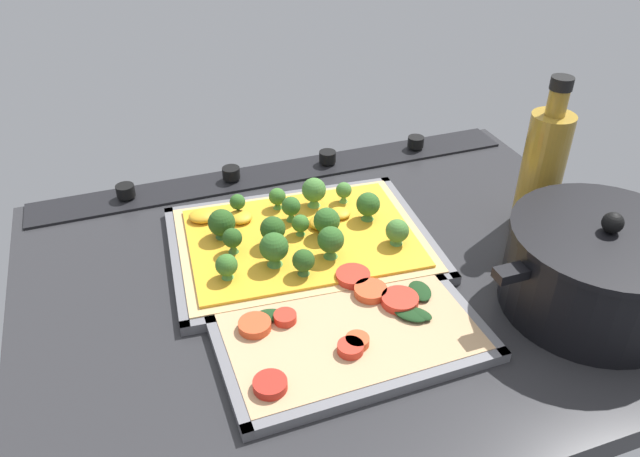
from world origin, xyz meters
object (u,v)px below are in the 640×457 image
(broccoli_pizza, at_px, (299,235))
(veggie_pizza_back, at_px, (343,318))
(baking_tray_front, at_px, (301,245))
(oil_bottle, at_px, (543,168))
(baking_tray_back, at_px, (342,323))
(cooking_pot, at_px, (598,269))

(broccoli_pizza, bearing_deg, veggie_pizza_back, 89.89)
(broccoli_pizza, bearing_deg, baking_tray_front, 156.11)
(oil_bottle, bearing_deg, veggie_pizza_back, 17.55)
(baking_tray_front, bearing_deg, baking_tray_back, 88.58)
(baking_tray_back, xyz_separation_m, cooking_pot, (-0.29, 0.07, 0.05))
(baking_tray_front, bearing_deg, oil_bottle, 170.16)
(baking_tray_front, distance_m, broccoli_pizza, 0.02)
(veggie_pizza_back, height_order, cooking_pot, cooking_pot)
(oil_bottle, bearing_deg, broccoli_pizza, -9.95)
(oil_bottle, bearing_deg, baking_tray_front, -9.84)
(baking_tray_back, distance_m, cooking_pot, 0.30)
(broccoli_pizza, relative_size, baking_tray_back, 1.13)
(baking_tray_front, height_order, baking_tray_back, same)
(veggie_pizza_back, bearing_deg, oil_bottle, -162.45)
(baking_tray_front, bearing_deg, veggie_pizza_back, 89.01)
(veggie_pizza_back, distance_m, oil_bottle, 0.36)
(baking_tray_back, xyz_separation_m, oil_bottle, (-0.33, -0.10, 0.09))
(veggie_pizza_back, bearing_deg, broccoli_pizza, -90.11)
(baking_tray_front, xyz_separation_m, veggie_pizza_back, (0.00, 0.16, 0.01))
(cooking_pot, bearing_deg, broccoli_pizza, -38.26)
(baking_tray_front, relative_size, veggie_pizza_back, 1.32)
(broccoli_pizza, xyz_separation_m, cooking_pot, (-0.29, 0.23, 0.03))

